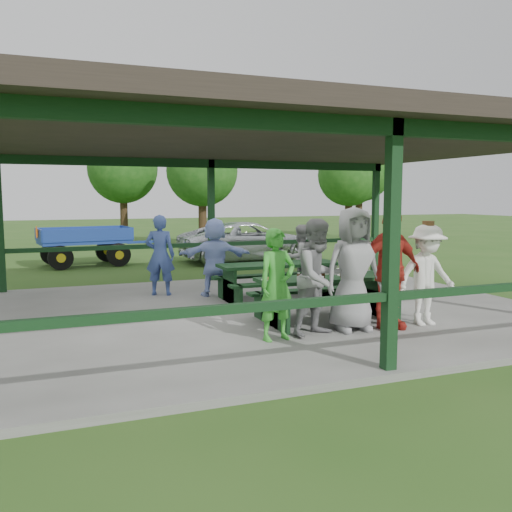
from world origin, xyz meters
name	(u,v)px	position (x,y,z in m)	size (l,w,h in m)	color
ground	(269,314)	(0.00, 0.00, 0.00)	(90.00, 90.00, 0.00)	#2C531A
concrete_slab	(269,311)	(0.00, 0.00, 0.05)	(10.00, 8.00, 0.10)	slate
pavilion_structure	(270,143)	(0.00, 0.00, 3.17)	(10.60, 8.60, 3.24)	black
picnic_table_near	(326,293)	(0.54, -1.20, 0.57)	(2.37, 1.39, 0.75)	black
picnic_table_far	(278,277)	(0.53, 0.80, 0.57)	(2.45, 1.39, 0.75)	black
table_setting	(322,274)	(0.48, -1.16, 0.89)	(2.37, 0.45, 0.10)	white
contestant_green	(277,285)	(-0.74, -2.06, 0.92)	(0.60, 0.39, 1.64)	green
contestant_grey_left	(319,277)	(-0.03, -2.03, 0.99)	(0.86, 0.67, 1.77)	gray
contestant_grey_mid	(353,269)	(0.60, -1.96, 1.07)	(0.95, 0.62, 1.94)	gray
contestant_red	(389,269)	(1.19, -2.07, 1.05)	(1.12, 0.46, 1.90)	#B32B20
contestant_white_fedora	(426,275)	(1.90, -2.09, 0.93)	(1.09, 0.65, 1.71)	white
spectator_lblue	(215,257)	(-0.54, 1.70, 0.93)	(1.53, 0.49, 1.65)	#99AFED
spectator_blue	(160,255)	(-1.62, 2.17, 0.96)	(0.63, 0.41, 1.72)	#394F96
spectator_grey	(300,258)	(1.39, 1.59, 0.84)	(0.72, 0.56, 1.48)	gray
pickup_truck	(250,242)	(2.59, 7.97, 0.67)	(2.22, 4.81, 1.34)	silver
farm_trailer	(85,245)	(-2.73, 8.72, 0.65)	(3.78, 1.98, 1.31)	navy
tree_left	(123,169)	(-0.36, 17.45, 3.49)	(3.30, 3.30, 5.16)	black
tree_mid	(202,171)	(2.58, 13.92, 3.28)	(3.11, 3.11, 4.86)	black
tree_right	(349,175)	(10.01, 14.00, 3.21)	(3.05, 3.05, 4.76)	black
tree_far_right	(360,170)	(11.59, 15.60, 3.57)	(3.38, 3.38, 5.27)	black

